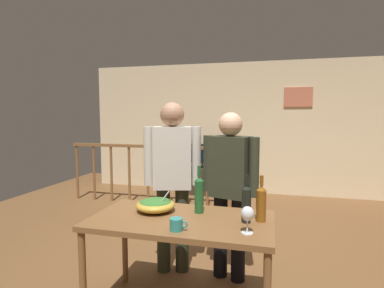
{
  "coord_description": "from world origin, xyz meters",
  "views": [
    {
      "loc": [
        0.53,
        -3.02,
        1.53
      ],
      "look_at": [
        -0.11,
        -0.57,
        1.29
      ],
      "focal_mm": 28.75,
      "sensor_mm": 36.0,
      "label": 1
    }
  ],
  "objects_px": {
    "framed_picture": "(298,97)",
    "person_standing_left": "(172,174)",
    "flat_screen_tv": "(202,154)",
    "serving_table": "(181,228)",
    "mug_teal": "(177,224)",
    "wine_bottle_green": "(199,194)",
    "stair_railing": "(170,168)",
    "wine_bottle_amber": "(261,203)",
    "wine_glass": "(247,215)",
    "tv_console": "(202,181)",
    "salad_bowl": "(155,204)",
    "wine_bottle_dark": "(246,203)",
    "person_standing_right": "(230,183)"
  },
  "relations": [
    {
      "from": "flat_screen_tv",
      "to": "wine_bottle_amber",
      "type": "bearing_deg",
      "value": -70.69
    },
    {
      "from": "stair_railing",
      "to": "serving_table",
      "type": "distance_m",
      "value": 2.89
    },
    {
      "from": "serving_table",
      "to": "mug_teal",
      "type": "distance_m",
      "value": 0.28
    },
    {
      "from": "stair_railing",
      "to": "person_standing_left",
      "type": "xyz_separation_m",
      "value": [
        0.73,
        -2.07,
        0.33
      ]
    },
    {
      "from": "framed_picture",
      "to": "wine_bottle_dark",
      "type": "distance_m",
      "value": 4.06
    },
    {
      "from": "mug_teal",
      "to": "wine_bottle_amber",
      "type": "bearing_deg",
      "value": 31.07
    },
    {
      "from": "wine_bottle_green",
      "to": "framed_picture",
      "type": "bearing_deg",
      "value": 75.17
    },
    {
      "from": "person_standing_left",
      "to": "mug_teal",
      "type": "bearing_deg",
      "value": 94.11
    },
    {
      "from": "tv_console",
      "to": "wine_bottle_amber",
      "type": "bearing_deg",
      "value": -70.85
    },
    {
      "from": "stair_railing",
      "to": "person_standing_left",
      "type": "bearing_deg",
      "value": -70.48
    },
    {
      "from": "serving_table",
      "to": "wine_bottle_dark",
      "type": "xyz_separation_m",
      "value": [
        0.48,
        0.03,
        0.22
      ]
    },
    {
      "from": "mug_teal",
      "to": "person_standing_left",
      "type": "height_order",
      "value": "person_standing_left"
    },
    {
      "from": "wine_bottle_dark",
      "to": "person_standing_right",
      "type": "distance_m",
      "value": 0.64
    },
    {
      "from": "serving_table",
      "to": "framed_picture",
      "type": "bearing_deg",
      "value": 74.38
    },
    {
      "from": "person_standing_left",
      "to": "serving_table",
      "type": "bearing_deg",
      "value": 97.8
    },
    {
      "from": "stair_railing",
      "to": "person_standing_right",
      "type": "bearing_deg",
      "value": -58.12
    },
    {
      "from": "stair_railing",
      "to": "salad_bowl",
      "type": "xyz_separation_m",
      "value": [
        0.77,
        -2.6,
        0.18
      ]
    },
    {
      "from": "stair_railing",
      "to": "wine_bottle_amber",
      "type": "bearing_deg",
      "value": -58.87
    },
    {
      "from": "flat_screen_tv",
      "to": "serving_table",
      "type": "height_order",
      "value": "flat_screen_tv"
    },
    {
      "from": "wine_bottle_dark",
      "to": "person_standing_left",
      "type": "relative_size",
      "value": 0.21
    },
    {
      "from": "wine_bottle_dark",
      "to": "flat_screen_tv",
      "type": "bearing_deg",
      "value": 107.61
    },
    {
      "from": "tv_console",
      "to": "salad_bowl",
      "type": "bearing_deg",
      "value": -83.29
    },
    {
      "from": "serving_table",
      "to": "person_standing_left",
      "type": "distance_m",
      "value": 0.75
    },
    {
      "from": "flat_screen_tv",
      "to": "person_standing_left",
      "type": "relative_size",
      "value": 0.41
    },
    {
      "from": "wine_bottle_dark",
      "to": "wine_glass",
      "type": "bearing_deg",
      "value": -83.43
    },
    {
      "from": "salad_bowl",
      "to": "wine_bottle_dark",
      "type": "relative_size",
      "value": 0.9
    },
    {
      "from": "wine_bottle_dark",
      "to": "salad_bowl",
      "type": "bearing_deg",
      "value": 174.25
    },
    {
      "from": "wine_glass",
      "to": "wine_bottle_amber",
      "type": "height_order",
      "value": "wine_bottle_amber"
    },
    {
      "from": "framed_picture",
      "to": "person_standing_left",
      "type": "relative_size",
      "value": 0.31
    },
    {
      "from": "wine_glass",
      "to": "mug_teal",
      "type": "height_order",
      "value": "wine_glass"
    },
    {
      "from": "salad_bowl",
      "to": "wine_glass",
      "type": "distance_m",
      "value": 0.8
    },
    {
      "from": "serving_table",
      "to": "stair_railing",
      "type": "bearing_deg",
      "value": 110.49
    },
    {
      "from": "mug_teal",
      "to": "person_standing_left",
      "type": "relative_size",
      "value": 0.08
    },
    {
      "from": "serving_table",
      "to": "person_standing_right",
      "type": "height_order",
      "value": "person_standing_right"
    },
    {
      "from": "framed_picture",
      "to": "mug_teal",
      "type": "relative_size",
      "value": 4.1
    },
    {
      "from": "framed_picture",
      "to": "salad_bowl",
      "type": "relative_size",
      "value": 1.64
    },
    {
      "from": "wine_bottle_amber",
      "to": "wine_bottle_green",
      "type": "bearing_deg",
      "value": 170.67
    },
    {
      "from": "wine_glass",
      "to": "wine_bottle_dark",
      "type": "height_order",
      "value": "wine_bottle_dark"
    },
    {
      "from": "flat_screen_tv",
      "to": "wine_glass",
      "type": "xyz_separation_m",
      "value": [
        1.16,
        -3.78,
        0.11
      ]
    },
    {
      "from": "flat_screen_tv",
      "to": "wine_glass",
      "type": "relative_size",
      "value": 3.75
    },
    {
      "from": "stair_railing",
      "to": "tv_console",
      "type": "bearing_deg",
      "value": 69.38
    },
    {
      "from": "wine_bottle_green",
      "to": "mug_teal",
      "type": "height_order",
      "value": "wine_bottle_green"
    },
    {
      "from": "salad_bowl",
      "to": "person_standing_left",
      "type": "distance_m",
      "value": 0.56
    },
    {
      "from": "tv_console",
      "to": "wine_bottle_green",
      "type": "relative_size",
      "value": 2.41
    },
    {
      "from": "flat_screen_tv",
      "to": "tv_console",
      "type": "bearing_deg",
      "value": 90.0
    },
    {
      "from": "serving_table",
      "to": "salad_bowl",
      "type": "distance_m",
      "value": 0.3
    },
    {
      "from": "tv_console",
      "to": "wine_bottle_amber",
      "type": "height_order",
      "value": "wine_bottle_amber"
    },
    {
      "from": "wine_bottle_dark",
      "to": "mug_teal",
      "type": "xyz_separation_m",
      "value": [
        -0.43,
        -0.27,
        -0.1
      ]
    },
    {
      "from": "stair_railing",
      "to": "person_standing_right",
      "type": "xyz_separation_m",
      "value": [
        1.29,
        -2.07,
        0.27
      ]
    },
    {
      "from": "serving_table",
      "to": "wine_bottle_green",
      "type": "xyz_separation_m",
      "value": [
        0.1,
        0.16,
        0.23
      ]
    }
  ]
}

